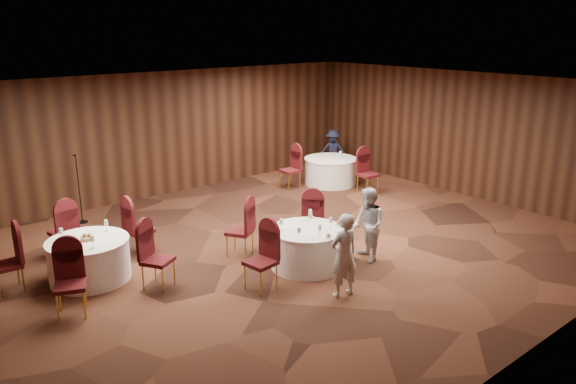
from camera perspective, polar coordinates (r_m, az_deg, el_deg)
ground at (r=11.37m, az=-0.13°, el=-5.73°), size 12.00×12.00×0.00m
room_shell at (r=10.77m, az=-0.13°, el=3.98°), size 12.00×12.00×12.00m
table_main at (r=10.42m, az=1.91°, el=-5.66°), size 1.36×1.36×0.74m
table_left at (r=10.51m, az=-19.53°, el=-6.46°), size 1.41×1.41×0.74m
table_right at (r=15.83m, az=4.34°, el=2.15°), size 1.48×1.48×0.74m
chairs_main at (r=10.62m, az=-1.57°, el=-4.48°), size 2.81×2.09×1.00m
chairs_left at (r=10.48m, az=-19.57°, el=-5.80°), size 2.99×3.00×1.00m
chairs_right at (r=15.18m, az=4.13°, el=2.01°), size 1.87×2.23×1.00m
tabletop_main at (r=10.27m, az=2.85°, el=-3.20°), size 1.13×1.14×0.22m
tabletop_left at (r=10.36m, az=-19.76°, el=-4.17°), size 0.85×0.77×0.22m
tabletop_right at (r=15.68m, az=5.34°, el=3.95°), size 0.08×0.08×0.22m
mic_stand at (r=13.49m, az=-20.32°, el=-1.08°), size 0.24×0.24×1.58m
woman_a at (r=9.25m, az=5.69°, el=-6.42°), size 0.57×0.41×1.44m
woman_b at (r=10.68m, az=8.13°, el=-3.33°), size 0.77×0.85×1.42m
man_c at (r=17.07m, az=4.58°, el=4.16°), size 0.90×0.96×1.30m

